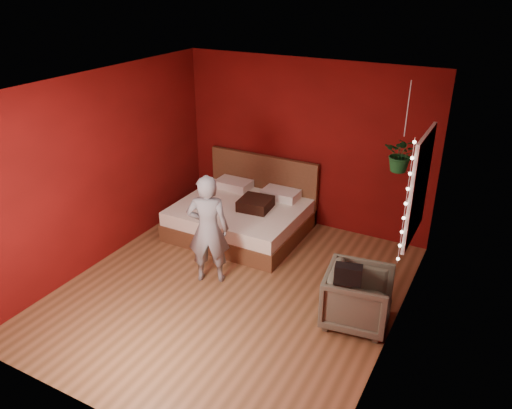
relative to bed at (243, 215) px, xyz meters
name	(u,v)px	position (x,y,z in m)	size (l,w,h in m)	color
floor	(232,290)	(0.67, -1.48, -0.27)	(4.50, 4.50, 0.00)	brown
room_walls	(229,168)	(0.67, -1.48, 1.41)	(4.04, 4.54, 2.62)	#680C0A
window	(419,187)	(2.64, -0.58, 1.23)	(0.05, 0.97, 1.27)	white
fairy_lights	(406,204)	(2.61, -1.11, 1.23)	(0.04, 0.04, 1.45)	silver
bed	(243,215)	(0.00, 0.00, 0.00)	(1.90, 1.61, 1.04)	brown
person	(208,229)	(0.28, -1.39, 0.47)	(0.54, 0.35, 1.48)	gray
armchair	(358,298)	(2.27, -1.34, 0.07)	(0.72, 0.75, 0.68)	#61614D
handbag	(348,274)	(2.21, -1.60, 0.51)	(0.29, 0.15, 0.21)	black
throw_pillow	(256,204)	(0.26, -0.07, 0.28)	(0.45, 0.45, 0.16)	#321710
hanging_plant	(402,154)	(2.33, -0.20, 1.45)	(0.40, 0.35, 1.10)	silver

